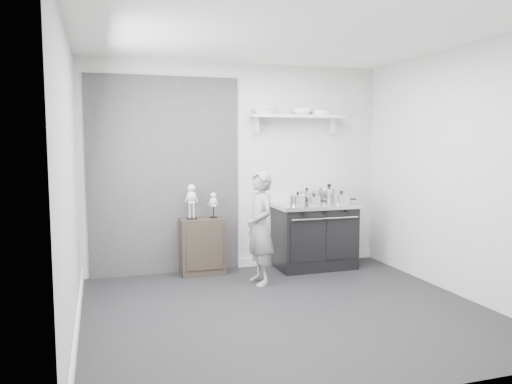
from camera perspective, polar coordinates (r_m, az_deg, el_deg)
ground at (r=5.17m, az=3.40°, el=-13.34°), size 4.00×4.00×0.00m
room_shell at (r=4.99m, az=1.94°, el=5.17°), size 4.02×3.62×2.71m
wall_shelf at (r=6.74m, az=4.76°, el=8.51°), size 1.30×0.26×0.24m
stove at (r=6.74m, az=6.68°, el=-4.94°), size 1.08×0.68×0.87m
side_cabinet at (r=6.42m, az=-6.16°, el=-6.18°), size 0.55×0.32×0.72m
child at (r=5.90m, az=0.48°, el=-4.11°), size 0.37×0.52×1.35m
pot_front_left at (r=6.44m, az=4.80°, el=-0.91°), size 0.31×0.22×0.18m
pot_back_left at (r=6.77m, az=5.82°, el=-0.50°), size 0.32×0.23×0.20m
pot_back_right at (r=6.86m, az=8.35°, el=-0.30°), size 0.41×0.33×0.25m
pot_front_right at (r=6.62m, az=9.73°, el=-0.79°), size 0.33×0.24×0.18m
pot_front_center at (r=6.46m, az=6.64°, el=-1.01°), size 0.28×0.19×0.15m
skeleton_full at (r=6.30m, az=-7.38°, el=-0.79°), size 0.14×0.09×0.51m
skeleton_torso at (r=6.36m, az=-4.89°, el=-1.30°), size 0.10×0.07×0.37m
bowl_large at (r=6.57m, az=1.00°, el=9.22°), size 0.32×0.32×0.08m
bowl_small at (r=6.76m, az=5.29°, el=9.12°), size 0.26×0.26×0.08m
plate_stack at (r=6.87m, az=7.38°, el=8.95°), size 0.26×0.26×0.06m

